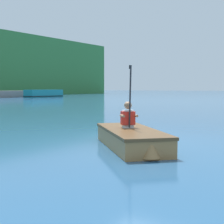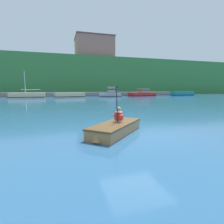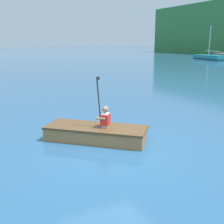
# 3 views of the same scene
# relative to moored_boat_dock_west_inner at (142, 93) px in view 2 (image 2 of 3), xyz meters

# --- Properties ---
(ground_plane) EXTENTS (300.00, 300.00, 0.00)m
(ground_plane) POSITION_rel_moored_boat_dock_west_inner_xyz_m (-15.53, -30.91, -0.61)
(ground_plane) COLOR #28567F
(shoreline_ridge) EXTENTS (120.00, 20.00, 11.22)m
(shoreline_ridge) POSITION_rel_moored_boat_dock_west_inner_xyz_m (-15.53, 23.82, 5.00)
(shoreline_ridge) COLOR #387A3D
(shoreline_ridge) RESTS_ON ground
(waterfront_warehouse_left) EXTENTS (11.61, 9.41, 17.71)m
(waterfront_warehouse_left) POSITION_rel_moored_boat_dock_west_inner_xyz_m (-7.57, 19.61, 8.25)
(waterfront_warehouse_left) COLOR #9E6B5B
(waterfront_warehouse_left) RESTS_ON ground
(waterfront_office_block_center) EXTENTS (9.56, 8.90, 10.46)m
(waterfront_office_block_center) POSITION_rel_moored_boat_dock_west_inner_xyz_m (8.74, 19.01, 4.63)
(waterfront_office_block_center) COLOR tan
(waterfront_office_block_center) RESTS_ON ground
(marina_dock) EXTENTS (56.21, 2.40, 0.90)m
(marina_dock) POSITION_rel_moored_boat_dock_west_inner_xyz_m (-15.53, 3.69, -0.16)
(marina_dock) COLOR slate
(marina_dock) RESTS_ON ground
(moored_boat_dock_west_inner) EXTENTS (6.95, 3.85, 1.73)m
(moored_boat_dock_west_inner) POSITION_rel_moored_boat_dock_west_inner_xyz_m (0.00, 0.00, 0.00)
(moored_boat_dock_west_inner) COLOR red
(moored_boat_dock_west_inner) RESTS_ON ground
(moored_boat_dock_center_near) EXTENTS (4.76, 2.48, 2.13)m
(moored_boat_dock_center_near) POSITION_rel_moored_boat_dock_west_inner_xyz_m (-8.22, -1.74, 0.11)
(moored_boat_dock_center_near) COLOR #9EA3A8
(moored_boat_dock_center_near) RESTS_ON ground
(moored_boat_dock_east_inner) EXTENTS (6.02, 3.02, 0.90)m
(moored_boat_dock_east_inner) POSITION_rel_moored_boat_dock_west_inner_xyz_m (-16.51, -1.41, -0.19)
(moored_boat_dock_east_inner) COLOR #CCB789
(moored_boat_dock_east_inner) RESTS_ON ground
(moored_boat_dock_east_end) EXTENTS (5.56, 2.11, 1.06)m
(moored_boat_dock_east_end) POSITION_rel_moored_boat_dock_west_inner_xyz_m (10.34, -0.81, -0.11)
(moored_boat_dock_east_end) COLOR #197A84
(moored_boat_dock_east_end) RESTS_ON ground
(moored_boat_outer_slip_west) EXTENTS (6.15, 1.94, 4.87)m
(moored_boat_outer_slip_west) POSITION_rel_moored_boat_dock_west_inner_xyz_m (-24.23, -1.43, -0.17)
(moored_boat_outer_slip_west) COLOR #CCB789
(moored_boat_outer_slip_west) RESTS_ON ground
(rowboat_foreground) EXTENTS (2.64, 2.72, 0.40)m
(rowboat_foreground) POSITION_rel_moored_boat_dock_west_inner_xyz_m (-16.40, -31.02, -0.38)
(rowboat_foreground) COLOR #A3703D
(rowboat_foreground) RESTS_ON ground
(person_paddler) EXTENTS (0.46, 0.46, 1.37)m
(person_paddler) POSITION_rel_moored_boat_dock_west_inner_xyz_m (-16.20, -30.80, 0.06)
(person_paddler) COLOR silver
(person_paddler) RESTS_ON rowboat_foreground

